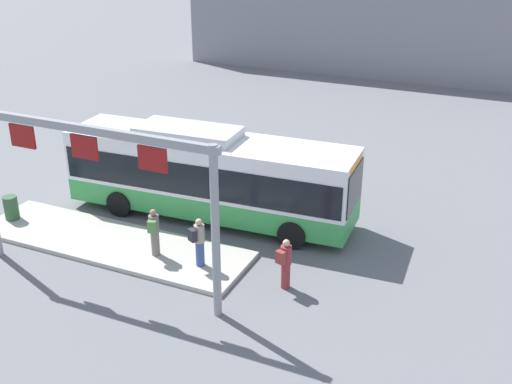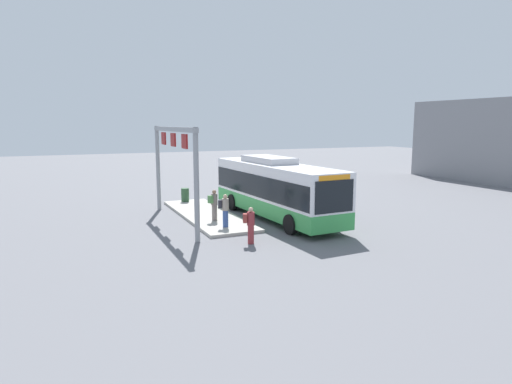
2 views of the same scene
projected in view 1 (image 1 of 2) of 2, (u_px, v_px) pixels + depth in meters
ground_plane at (211, 216)px, 23.89m from camera, size 120.00×120.00×0.00m
platform_curb at (112, 243)px, 21.81m from camera, size 10.00×2.80×0.16m
bus_main at (209, 172)px, 23.15m from camera, size 11.03×3.12×3.46m
person_boarding at (285, 263)px, 18.99m from camera, size 0.45×0.59×1.67m
person_waiting_near at (199, 241)px, 19.91m from camera, size 0.51×0.60×1.67m
person_waiting_mid at (154, 231)px, 20.51m from camera, size 0.47×0.59×1.67m
platform_sign_gantry at (87, 172)px, 18.14m from camera, size 8.72×0.24×5.20m
station_building at (376, 15)px, 45.24m from camera, size 26.12×8.00×7.53m
trash_bin at (11, 208)px, 23.16m from camera, size 0.52×0.52×0.90m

